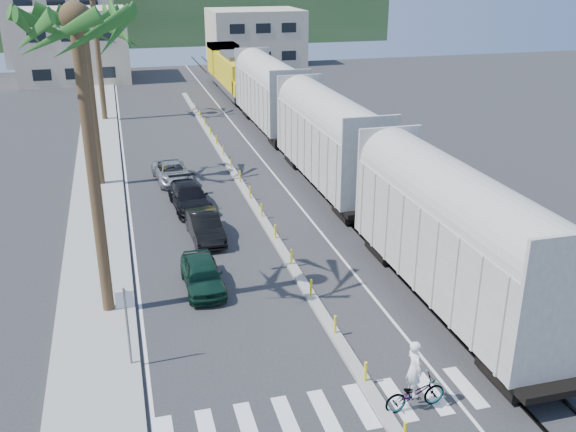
{
  "coord_description": "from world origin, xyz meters",
  "views": [
    {
      "loc": [
        -6.96,
        -17.14,
        12.82
      ],
      "look_at": [
        0.15,
        9.17,
        2.0
      ],
      "focal_mm": 40.0,
      "sensor_mm": 36.0,
      "label": 1
    }
  ],
  "objects_px": {
    "car_second": "(205,226)",
    "cyclist": "(415,387)",
    "car_lead": "(202,274)",
    "street_sign": "(126,316)"
  },
  "relations": [
    {
      "from": "car_lead",
      "to": "cyclist",
      "type": "xyz_separation_m",
      "value": [
        5.16,
        -9.52,
        0.11
      ]
    },
    {
      "from": "street_sign",
      "to": "car_lead",
      "type": "bearing_deg",
      "value": 57.9
    },
    {
      "from": "car_lead",
      "to": "car_second",
      "type": "relative_size",
      "value": 0.94
    },
    {
      "from": "cyclist",
      "to": "car_second",
      "type": "bearing_deg",
      "value": 12.18
    },
    {
      "from": "car_lead",
      "to": "car_second",
      "type": "distance_m",
      "value": 5.21
    },
    {
      "from": "cyclist",
      "to": "street_sign",
      "type": "bearing_deg",
      "value": 57.32
    },
    {
      "from": "car_lead",
      "to": "car_second",
      "type": "xyz_separation_m",
      "value": [
        0.84,
        5.14,
        0.01
      ]
    },
    {
      "from": "car_second",
      "to": "cyclist",
      "type": "relative_size",
      "value": 1.74
    },
    {
      "from": "cyclist",
      "to": "car_lead",
      "type": "bearing_deg",
      "value": 24.25
    },
    {
      "from": "street_sign",
      "to": "car_second",
      "type": "relative_size",
      "value": 0.72
    }
  ]
}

